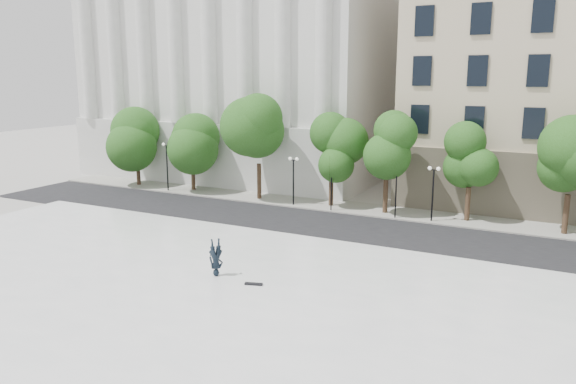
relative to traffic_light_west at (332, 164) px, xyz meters
name	(u,v)px	position (x,y,z in m)	size (l,w,h in m)	color
ground	(161,330)	(1.69, -22.30, -3.74)	(160.00, 160.00, 0.00)	#AEABA4
plaza	(203,300)	(1.69, -19.30, -3.52)	(44.00, 22.00, 0.45)	white
street	(329,227)	(1.69, -4.30, -3.73)	(60.00, 8.00, 0.02)	black
far_sidewalk	(359,209)	(1.69, 1.70, -3.68)	(60.00, 4.00, 0.12)	gray
building_west	(262,52)	(-15.31, 16.27, 9.14)	(31.50, 27.65, 25.60)	silver
traffic_light_west	(332,164)	(0.00, 0.00, 0.00)	(0.47, 1.87, 4.25)	black
traffic_light_east	(397,169)	(5.10, 0.00, -0.02)	(0.84, 1.85, 4.23)	black
person_lying	(216,271)	(0.78, -16.85, -3.03)	(0.70, 0.46, 1.92)	black
skateboard	(254,284)	(3.11, -17.11, -3.25)	(0.87, 0.22, 0.09)	black
street_trees	(357,147)	(1.55, 1.20, 1.24)	(48.61, 5.18, 7.83)	#382619
lamp_posts	(356,176)	(1.88, 0.30, -0.83)	(36.73, 0.28, 4.45)	black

